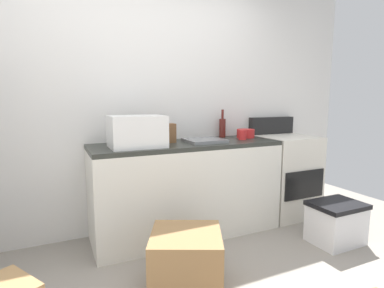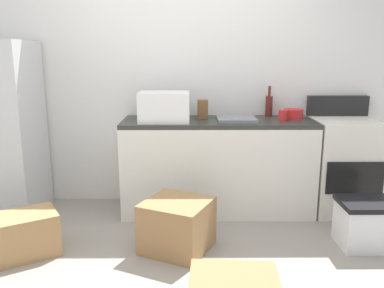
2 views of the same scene
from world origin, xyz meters
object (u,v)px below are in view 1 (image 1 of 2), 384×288
(microwave, at_px, (137,131))
(coffee_mug, at_px, (242,135))
(mixing_bowl, at_px, (246,133))
(stove_oven, at_px, (284,174))
(knife_block, at_px, (170,133))
(cardboard_box_small, at_px, (186,260))
(wine_bottle, at_px, (222,127))
(storage_bin, at_px, (336,222))

(microwave, height_order, coffee_mug, microwave)
(microwave, bearing_deg, mixing_bowl, 7.71)
(stove_oven, relative_size, microwave, 2.39)
(knife_block, relative_size, cardboard_box_small, 0.37)
(wine_bottle, xyz_separation_m, cardboard_box_small, (-0.89, -1.04, -0.81))
(mixing_bowl, bearing_deg, storage_bin, -64.13)
(coffee_mug, distance_m, knife_block, 0.76)
(cardboard_box_small, bearing_deg, knife_block, 75.93)
(microwave, relative_size, knife_block, 2.56)
(coffee_mug, height_order, storage_bin, coffee_mug)
(coffee_mug, distance_m, cardboard_box_small, 1.45)
(coffee_mug, relative_size, mixing_bowl, 0.53)
(microwave, distance_m, wine_bottle, 1.06)
(cardboard_box_small, bearing_deg, wine_bottle, 49.40)
(coffee_mug, height_order, mixing_bowl, coffee_mug)
(microwave, xyz_separation_m, coffee_mug, (1.10, 0.03, -0.09))
(microwave, height_order, cardboard_box_small, microwave)
(knife_block, bearing_deg, wine_bottle, 11.92)
(microwave, height_order, knife_block, microwave)
(stove_oven, bearing_deg, knife_block, 176.86)
(microwave, height_order, mixing_bowl, microwave)
(stove_oven, xyz_separation_m, cardboard_box_small, (-1.59, -0.82, -0.27))
(cardboard_box_small, relative_size, storage_bin, 1.04)
(knife_block, distance_m, cardboard_box_small, 1.22)
(coffee_mug, distance_m, storage_bin, 1.18)
(microwave, xyz_separation_m, storage_bin, (1.65, -0.69, -0.84))
(storage_bin, bearing_deg, knife_block, 146.62)
(wine_bottle, relative_size, cardboard_box_small, 0.62)
(coffee_mug, xyz_separation_m, cardboard_box_small, (-0.97, -0.77, -0.75))
(microwave, xyz_separation_m, mixing_bowl, (1.23, 0.17, -0.09))
(stove_oven, bearing_deg, mixing_bowl, 170.32)
(wine_bottle, bearing_deg, knife_block, -168.08)
(knife_block, bearing_deg, microwave, -156.06)
(cardboard_box_small, xyz_separation_m, storage_bin, (1.52, 0.04, -0.01))
(microwave, bearing_deg, wine_bottle, 16.31)
(wine_bottle, bearing_deg, mixing_bowl, -31.81)
(stove_oven, xyz_separation_m, mixing_bowl, (-0.49, 0.08, 0.48))
(storage_bin, bearing_deg, wine_bottle, 122.40)
(coffee_mug, bearing_deg, cardboard_box_small, -141.49)
(coffee_mug, relative_size, storage_bin, 0.22)
(stove_oven, bearing_deg, cardboard_box_small, -152.63)
(stove_oven, height_order, microwave, microwave)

